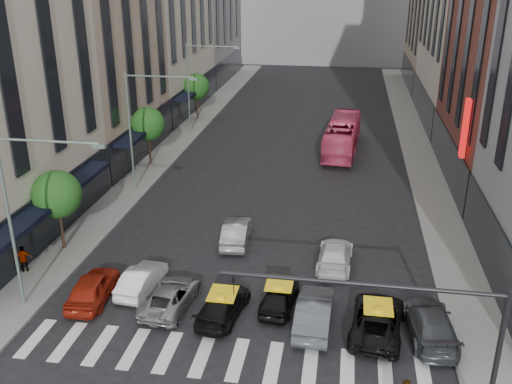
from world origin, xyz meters
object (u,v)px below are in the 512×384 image
at_px(car_white_front, 142,279).
at_px(bus, 342,136).
at_px(streetlamp_mid, 141,116).
at_px(taxi_left, 223,305).
at_px(streetlamp_near, 24,200).
at_px(streetlamp_far, 197,77).
at_px(car_red, 93,287).
at_px(pedestrian_far, 24,259).
at_px(taxi_center, 279,296).

distance_m(car_white_front, bus, 28.01).
distance_m(streetlamp_mid, taxi_left, 18.70).
relative_size(streetlamp_near, bus, 0.82).
bearing_deg(streetlamp_far, car_red, -85.62).
xyz_separation_m(streetlamp_far, car_white_front, (4.52, -29.63, -5.24)).
bearing_deg(car_red, bus, -117.58).
distance_m(car_red, car_white_front, 2.53).
relative_size(car_white_front, pedestrian_far, 2.56).
distance_m(taxi_left, bus, 28.35).
distance_m(streetlamp_mid, pedestrian_far, 14.18).
xyz_separation_m(car_red, pedestrian_far, (-4.93, 1.93, 0.19)).
xyz_separation_m(streetlamp_far, car_red, (2.37, -30.97, -5.16)).
bearing_deg(car_white_front, streetlamp_near, 32.67).
bearing_deg(car_red, streetlamp_mid, -84.77).
bearing_deg(streetlamp_mid, taxi_center, -49.68).
relative_size(car_red, taxi_center, 1.12).
height_order(streetlamp_near, taxi_center, streetlamp_near).
bearing_deg(pedestrian_far, streetlamp_near, 106.73).
height_order(taxi_center, bus, bus).
bearing_deg(bus, car_red, 70.38).
height_order(streetlamp_mid, streetlamp_far, same).
bearing_deg(streetlamp_far, streetlamp_mid, -90.00).
distance_m(streetlamp_mid, bus, 19.66).
xyz_separation_m(streetlamp_near, streetlamp_far, (0.00, 32.00, 0.00)).
distance_m(streetlamp_near, pedestrian_far, 6.33).
bearing_deg(taxi_left, car_red, 4.86).
bearing_deg(streetlamp_far, bus, -13.47).
xyz_separation_m(streetlamp_near, streetlamp_mid, (0.00, 16.00, 0.00)).
relative_size(bus, pedestrian_far, 7.04).
bearing_deg(pedestrian_far, taxi_left, 144.99).
xyz_separation_m(car_white_front, taxi_center, (7.43, -0.44, 0.01)).
relative_size(streetlamp_mid, car_white_front, 2.25).
height_order(streetlamp_far, car_red, streetlamp_far).
distance_m(car_red, bus, 30.06).
distance_m(streetlamp_mid, streetlamp_far, 16.00).
distance_m(streetlamp_near, bus, 32.30).
distance_m(streetlamp_far, car_red, 31.48).
height_order(streetlamp_far, car_white_front, streetlamp_far).
bearing_deg(bus, streetlamp_far, -9.27).
height_order(car_white_front, taxi_left, car_white_front).
xyz_separation_m(streetlamp_mid, bus, (14.50, 12.53, -4.37)).
xyz_separation_m(streetlamp_near, car_red, (2.37, 1.03, -5.16)).
height_order(streetlamp_mid, taxi_center, streetlamp_mid).
distance_m(streetlamp_near, streetlamp_far, 32.00).
bearing_deg(taxi_center, car_white_front, 1.49).
bearing_deg(pedestrian_far, bus, -147.77).
relative_size(streetlamp_far, car_red, 2.05).
bearing_deg(streetlamp_mid, pedestrian_far, -101.09).
bearing_deg(car_red, taxi_left, 173.21).
distance_m(car_red, taxi_center, 9.62).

